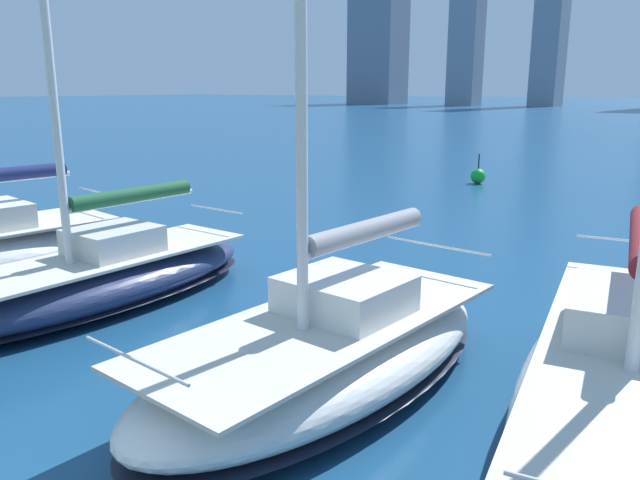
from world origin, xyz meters
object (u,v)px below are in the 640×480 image
channel_buoy (478,176)px  sailboat_maroon (626,389)px  sailboat_grey (328,346)px  sailboat_forest (98,276)px

channel_buoy → sailboat_maroon: bearing=115.1°
sailboat_grey → channel_buoy: 22.08m
sailboat_maroon → sailboat_forest: 9.96m
sailboat_maroon → sailboat_grey: size_ratio=0.95×
sailboat_grey → channel_buoy: size_ratio=8.80×
sailboat_grey → sailboat_maroon: bearing=-167.2°
sailboat_grey → sailboat_forest: bearing=-3.8°
sailboat_maroon → channel_buoy: 22.59m
channel_buoy → sailboat_grey: bearing=104.8°
sailboat_grey → channel_buoy: (5.64, -21.34, -0.32)m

